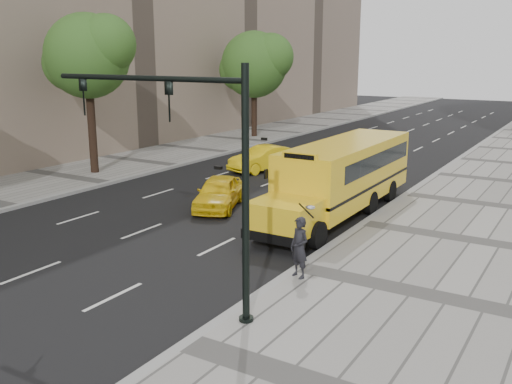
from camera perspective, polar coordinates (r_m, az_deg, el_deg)
The scene contains 11 objects.
ground at distance 25.47m, azimuth -2.05°, elevation -1.39°, with size 140.00×140.00×0.00m, color black.
sidewalk_far at distance 32.67m, azimuth -18.39°, elevation 1.40°, with size 6.00×140.00×0.15m, color gray.
curb_museum at distance 22.83m, azimuth 10.66°, elevation -3.21°, with size 0.30×140.00×0.15m, color gray.
curb_far at distance 30.48m, azimuth -14.72°, elevation 0.81°, with size 0.30×140.00×0.15m, color gray.
tree_b at distance 32.61m, azimuth -16.44°, elevation 12.98°, with size 5.11×4.54×8.77m.
tree_c at distance 45.98m, azimuth -0.08°, elevation 12.69°, with size 5.86×5.21×8.42m.
school_bus at distance 24.29m, azimuth 8.79°, elevation 2.00°, with size 2.96×11.56×3.19m.
taxi_near at distance 24.98m, azimuth -3.76°, elevation -0.05°, with size 1.65×4.11×1.40m, color yellow.
taxi_far at distance 33.04m, azimuth 0.81°, elevation 3.37°, with size 1.53×4.38×1.44m, color yellow.
pedestrian at distance 16.83m, azimuth 4.36°, elevation -5.56°, with size 0.67×0.44×1.84m, color black.
traffic_signal at distance 14.02m, azimuth -5.93°, elevation 3.31°, with size 6.18×0.36×6.40m.
Camera 1 is at (13.57, -20.53, 6.57)m, focal length 40.00 mm.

